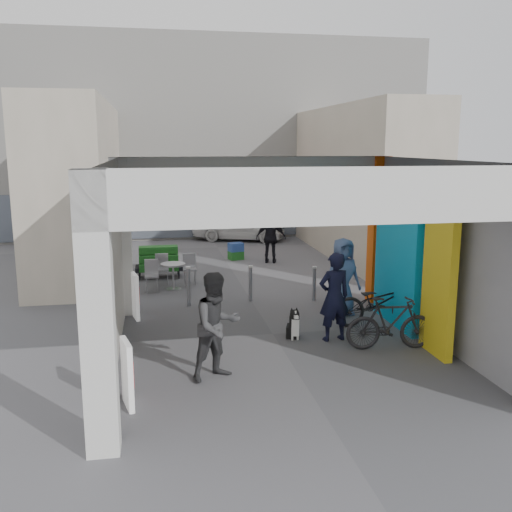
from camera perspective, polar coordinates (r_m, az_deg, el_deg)
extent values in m
plane|color=#545358|center=(11.64, 1.69, -7.80)|extent=(90.00, 90.00, 0.00)
cube|color=silver|center=(7.10, -15.60, -5.86)|extent=(0.40, 0.40, 3.50)
cube|color=silver|center=(12.95, -13.26, 1.83)|extent=(0.40, 0.40, 3.50)
cube|color=#EC590D|center=(13.97, 12.14, 2.55)|extent=(0.40, 0.40, 3.50)
plane|color=beige|center=(10.00, -14.09, -0.89)|extent=(0.00, 6.40, 6.40)
plane|color=#95959A|center=(11.30, 17.89, 0.26)|extent=(0.00, 6.40, 6.40)
cube|color=#0DA1D3|center=(12.29, 13.94, -0.35)|extent=(0.15, 2.00, 2.80)
cube|color=yellow|center=(10.71, 17.85, -2.23)|extent=(0.15, 1.00, 2.80)
plane|color=#B3B3AE|center=(10.04, 3.00, 9.54)|extent=(6.40, 6.40, 0.00)
cube|color=silver|center=(13.04, -0.11, 8.38)|extent=(6.40, 0.30, 0.70)
cube|color=silver|center=(7.13, 8.60, 5.97)|extent=(6.40, 0.30, 0.70)
cube|color=white|center=(13.21, -0.24, 8.20)|extent=(4.20, 0.05, 0.55)
cube|color=silver|center=(24.88, -5.07, 11.60)|extent=(18.00, 4.00, 8.00)
cube|color=#515966|center=(23.01, -4.47, 4.17)|extent=(16.20, 0.06, 1.80)
cube|color=white|center=(22.75, -9.61, 8.52)|extent=(2.60, 0.06, 0.50)
cube|color=red|center=(23.07, -0.79, 8.71)|extent=(2.20, 0.06, 0.50)
cube|color=#C1B2A0|center=(18.45, -17.22, 6.67)|extent=(2.00, 9.00, 5.00)
cube|color=#C1B2A0|center=(19.54, 10.20, 7.21)|extent=(2.00, 9.00, 5.00)
cylinder|color=gray|center=(13.56, -6.76, -3.08)|extent=(0.09, 0.09, 0.93)
cylinder|color=gray|center=(13.91, -0.55, -2.78)|extent=(0.09, 0.09, 0.86)
cylinder|color=gray|center=(14.00, 5.85, -2.80)|extent=(0.09, 0.09, 0.84)
cube|color=white|center=(8.64, -12.76, -11.43)|extent=(0.20, 0.55, 1.00)
cube|color=red|center=(8.62, -12.50, -11.12)|extent=(0.13, 0.38, 0.40)
cube|color=white|center=(12.80, -11.98, -3.95)|extent=(0.19, 0.56, 1.00)
cube|color=red|center=(12.78, -11.81, -3.73)|extent=(0.11, 0.39, 0.40)
cylinder|color=#97979B|center=(15.20, -8.27, -2.07)|extent=(0.06, 0.06, 0.67)
cylinder|color=#97979B|center=(15.28, -8.24, -3.26)|extent=(0.41, 0.41, 0.02)
cylinder|color=#97979B|center=(15.13, -8.31, -0.83)|extent=(0.65, 0.65, 0.05)
cube|color=#97979B|center=(15.04, -10.36, -2.77)|extent=(0.35, 0.35, 0.42)
cube|color=#97979B|center=(15.11, -10.42, -1.09)|extent=(0.35, 0.05, 0.42)
cube|color=#97979B|center=(15.70, -6.63, -2.07)|extent=(0.35, 0.35, 0.42)
cube|color=#97979B|center=(15.78, -6.70, -0.47)|extent=(0.35, 0.05, 0.42)
cube|color=#97979B|center=(15.77, -9.35, -2.09)|extent=(0.35, 0.35, 0.42)
cube|color=#97979B|center=(15.84, -9.41, -0.50)|extent=(0.35, 0.05, 0.42)
cube|color=black|center=(16.66, -9.66, -1.54)|extent=(1.33, 0.67, 0.33)
cube|color=#175318|center=(16.47, -9.68, -1.10)|extent=(1.11, 0.39, 0.20)
cube|color=#175318|center=(16.59, -9.71, -0.23)|extent=(1.11, 0.39, 0.20)
cube|color=#175318|center=(16.71, -9.74, 0.63)|extent=(1.11, 0.39, 0.20)
cube|color=#175318|center=(18.96, -2.03, 0.07)|extent=(0.53, 0.46, 0.28)
cube|color=navy|center=(18.91, -2.03, 0.90)|extent=(0.53, 0.46, 0.28)
cube|color=black|center=(11.45, 3.68, -7.52)|extent=(0.24, 0.32, 0.24)
cube|color=black|center=(11.28, 3.85, -6.87)|extent=(0.19, 0.16, 0.36)
cube|color=white|center=(11.21, 3.96, -7.20)|extent=(0.15, 0.03, 0.34)
cylinder|color=white|center=(11.25, 3.65, -7.76)|extent=(0.04, 0.04, 0.28)
cylinder|color=white|center=(11.28, 4.19, -7.72)|extent=(0.04, 0.04, 0.28)
sphere|color=black|center=(11.19, 3.89, -5.84)|extent=(0.19, 0.19, 0.19)
cube|color=white|center=(11.11, 4.01, -6.08)|extent=(0.08, 0.12, 0.06)
cone|color=black|center=(11.19, 3.60, -5.36)|extent=(0.07, 0.07, 0.08)
cone|color=black|center=(11.22, 4.09, -5.33)|extent=(0.07, 0.07, 0.08)
imported|color=black|center=(11.15, 7.82, -4.06)|extent=(0.69, 0.51, 1.75)
imported|color=#373739|center=(9.30, -3.93, -6.99)|extent=(1.07, 0.98, 1.77)
imported|color=#4E6798|center=(12.87, 8.65, -2.05)|extent=(0.95, 0.73, 1.74)
imported|color=black|center=(18.32, 1.51, 1.84)|extent=(1.04, 0.66, 1.64)
imported|color=black|center=(12.30, 12.12, -4.54)|extent=(1.93, 0.69, 1.01)
imported|color=black|center=(10.96, 13.30, -6.55)|extent=(1.71, 0.63, 1.01)
imported|color=silver|center=(22.74, -1.68, 3.13)|extent=(3.88, 2.59, 1.23)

